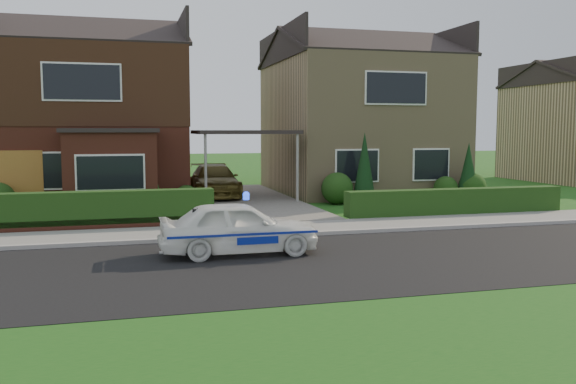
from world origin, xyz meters
name	(u,v)px	position (x,y,z in m)	size (l,w,h in m)	color
ground	(345,260)	(0.00, 0.00, 0.00)	(120.00, 120.00, 0.00)	#164C14
road	(345,260)	(0.00, 0.00, 0.00)	(60.00, 6.00, 0.02)	black
kerb	(304,234)	(0.00, 3.05, 0.06)	(60.00, 0.16, 0.12)	#9E9993
sidewalk	(293,228)	(0.00, 4.10, 0.05)	(60.00, 2.00, 0.10)	slate
grass_verge	(475,337)	(0.00, -5.00, 0.00)	(60.00, 4.00, 0.01)	#164C14
driveway	(245,200)	(0.00, 11.00, 0.06)	(3.80, 12.00, 0.12)	#666059
house_left	(89,104)	(-5.78, 13.90, 3.81)	(7.50, 9.53, 7.25)	brown
house_right	(357,110)	(5.80, 13.99, 3.66)	(7.50, 8.06, 7.25)	tan
carport_link	(245,133)	(0.00, 10.95, 2.66)	(3.80, 3.00, 2.77)	black
garage_door	(8,182)	(-8.25, 9.96, 1.05)	(2.20, 0.10, 2.10)	brown
dwarf_wall	(77,226)	(-5.80, 5.30, 0.18)	(7.70, 0.25, 0.36)	brown
hedge_left	(77,231)	(-5.80, 5.45, 0.00)	(7.50, 0.55, 0.90)	black
hedge_right	(455,216)	(5.80, 5.35, 0.00)	(7.50, 0.55, 0.80)	black
shrub_left_mid	(140,192)	(-4.00, 9.30, 0.66)	(1.32, 1.32, 1.32)	black
shrub_left_near	(186,197)	(-2.40, 9.60, 0.42)	(0.84, 0.84, 0.84)	black
shrub_right_near	(337,188)	(3.20, 9.40, 0.60)	(1.20, 1.20, 1.20)	black
shrub_right_mid	(446,188)	(7.80, 9.50, 0.48)	(0.96, 0.96, 0.96)	black
shrub_right_far	(472,187)	(8.80, 9.20, 0.54)	(1.08, 1.08, 1.08)	black
conifer_a	(364,170)	(4.20, 9.20, 1.30)	(0.90, 0.90, 2.60)	black
conifer_b	(468,173)	(8.60, 9.20, 1.10)	(0.90, 0.90, 2.20)	black
police_car	(238,228)	(-2.09, 1.20, 0.60)	(3.25, 3.54, 1.37)	white
driveway_car	(214,181)	(-1.00, 12.28, 0.75)	(1.77, 4.35, 1.26)	brown
potted_plant_c	(195,211)	(-2.50, 6.05, 0.38)	(0.43, 0.43, 0.76)	gray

